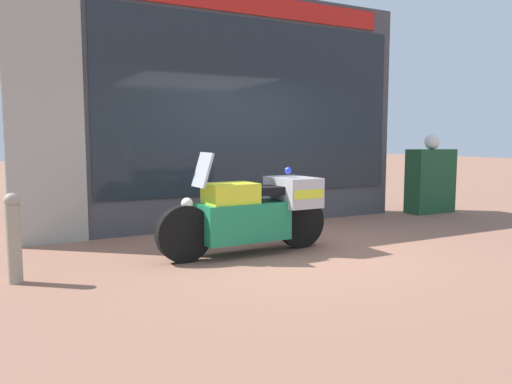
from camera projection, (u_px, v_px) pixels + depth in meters
name	position (u px, v px, depth m)	size (l,w,h in m)	color
ground_plane	(291.00, 248.00, 6.60)	(60.00, 60.00, 0.00)	#8E604C
shop_building	(201.00, 109.00, 7.94)	(6.57, 0.55, 3.81)	#424247
window_display	(249.00, 198.00, 8.54)	(5.12, 0.30, 1.81)	slate
paramedic_motorcycle	(256.00, 210.00, 6.28)	(2.32, 0.74, 1.29)	black
utility_cabinet	(430.00, 181.00, 9.72)	(0.97, 0.41, 1.24)	#1E4C2D
white_helmet	(432.00, 142.00, 9.58)	(0.29, 0.29, 0.29)	white
street_bollard	(14.00, 237.00, 4.97)	(0.15, 0.15, 0.91)	gray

